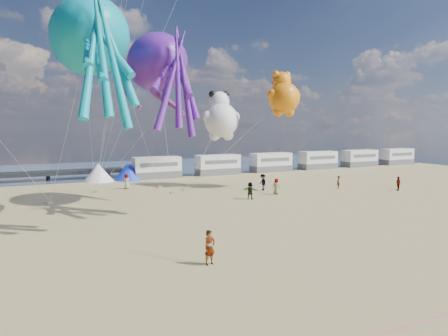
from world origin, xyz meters
TOP-DOWN VIEW (x-y plane):
  - ground at (0.00, 0.00)m, footprint 120.00×120.00m
  - water at (0.00, 55.00)m, footprint 120.00×120.00m
  - motorhome_0 at (6.00, 40.00)m, footprint 6.60×2.50m
  - motorhome_1 at (15.50, 40.00)m, footprint 6.60×2.50m
  - motorhome_2 at (25.00, 40.00)m, footprint 6.60×2.50m
  - motorhome_3 at (34.50, 40.00)m, footprint 6.60×2.50m
  - motorhome_4 at (44.00, 40.00)m, footprint 6.60×2.50m
  - motorhome_5 at (53.50, 40.00)m, footprint 6.60×2.50m
  - tent_white at (-2.00, 40.00)m, footprint 4.00×4.00m
  - tent_blue at (2.00, 40.00)m, footprint 4.00×4.00m
  - standing_person at (-1.51, 4.22)m, footprint 0.77×0.60m
  - beachgoer_0 at (0.04, 32.02)m, footprint 0.74×0.59m
  - beachgoer_2 at (13.85, 24.17)m, footprint 0.77×0.96m
  - beachgoer_3 at (27.74, 17.38)m, footprint 0.96×1.19m
  - beachgoer_4 at (9.82, 19.93)m, footprint 0.98×1.06m
  - beachgoer_5 at (22.60, 21.50)m, footprint 1.24×1.32m
  - beachgoer_6 at (13.70, 21.12)m, footprint 0.73×0.75m
  - sandbag_a at (-8.43, 26.22)m, footprint 0.50×0.35m
  - sandbag_b at (3.85, 26.55)m, footprint 0.50×0.35m
  - sandbag_c at (5.80, 27.79)m, footprint 0.50×0.35m
  - sandbag_d at (3.71, 31.03)m, footprint 0.50×0.35m
  - sandbag_e at (-3.63, 30.95)m, footprint 0.50×0.35m
  - kite_octopus_teal at (-5.26, 19.26)m, footprint 7.48×11.98m
  - kite_octopus_purple at (1.12, 22.44)m, footprint 6.89×11.25m
  - kite_panda at (11.01, 29.25)m, footprint 5.40×5.13m
  - kite_teddy_orange at (16.99, 24.79)m, footprint 4.97×4.74m
  - windsock_mid at (-1.63, 22.17)m, footprint 1.65×6.88m
  - windsock_right at (2.51, 23.17)m, footprint 2.58×4.89m

SIDE VIEW (x-z plane):
  - ground at x=0.00m, z-range 0.00..0.00m
  - water at x=0.00m, z-range 0.02..0.02m
  - sandbag_a at x=-8.43m, z-range 0.00..0.22m
  - sandbag_b at x=3.85m, z-range 0.00..0.22m
  - sandbag_c at x=5.80m, z-range 0.00..0.22m
  - sandbag_d at x=3.71m, z-range 0.00..0.22m
  - sandbag_e at x=-3.63m, z-range 0.00..0.22m
  - beachgoer_5 at x=22.60m, z-range 0.00..1.48m
  - beachgoer_3 at x=27.74m, z-range 0.00..1.60m
  - beachgoer_6 at x=13.70m, z-range 0.00..1.74m
  - beachgoer_4 at x=9.82m, z-range 0.00..1.74m
  - beachgoer_0 at x=0.04m, z-range 0.00..1.76m
  - standing_person at x=-1.51m, z-range 0.00..1.86m
  - beachgoer_2 at x=13.85m, z-range 0.00..1.88m
  - tent_white at x=-2.00m, z-range 0.00..2.40m
  - tent_blue at x=2.00m, z-range 0.00..2.40m
  - motorhome_0 at x=6.00m, z-range 0.00..3.00m
  - motorhome_1 at x=15.50m, z-range 0.00..3.00m
  - motorhome_2 at x=25.00m, z-range 0.00..3.00m
  - motorhome_3 at x=34.50m, z-range 0.00..3.00m
  - motorhome_4 at x=44.00m, z-range 0.00..3.00m
  - motorhome_5 at x=53.50m, z-range 0.00..3.00m
  - kite_panda at x=11.01m, z-range 4.46..11.59m
  - windsock_right at x=2.51m, z-range 7.17..12.05m
  - windsock_mid at x=-1.63m, z-range 6.85..13.67m
  - kite_teddy_orange at x=16.99m, z-range 7.42..13.73m
  - kite_octopus_purple at x=1.12m, z-range 7.25..19.22m
  - kite_octopus_teal at x=-5.26m, z-range 8.02..20.74m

